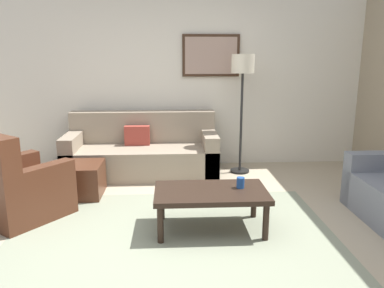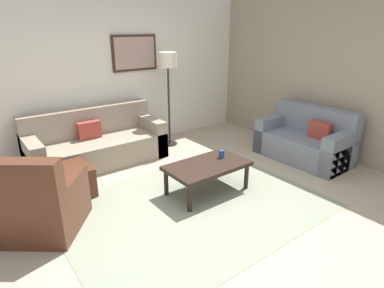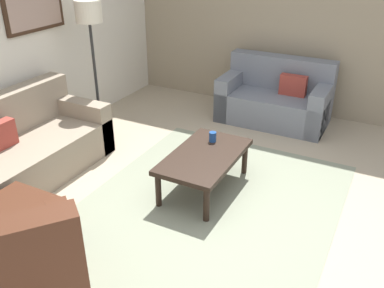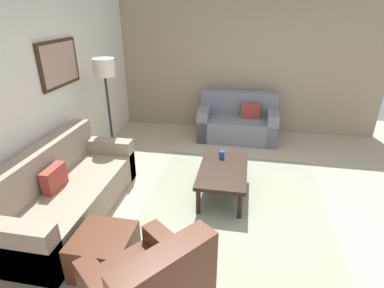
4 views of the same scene
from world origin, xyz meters
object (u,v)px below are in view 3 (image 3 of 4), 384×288
at_px(couch_main, 10,156).
at_px(lamp_standing, 90,26).
at_px(armchair_leather, 23,281).
at_px(framed_artwork, 33,4).
at_px(couch_loveseat, 276,100).
at_px(ottoman, 18,224).
at_px(cup, 213,137).
at_px(coffee_table, 205,158).

bearing_deg(couch_main, lamp_standing, -1.68).
height_order(armchair_leather, framed_artwork, framed_artwork).
bearing_deg(couch_main, couch_loveseat, -34.80).
xyz_separation_m(ottoman, cup, (1.82, -0.98, 0.26)).
bearing_deg(cup, armchair_leather, 171.88).
bearing_deg(cup, couch_main, 120.55).
bearing_deg(coffee_table, framed_artwork, 84.36).
bearing_deg(coffee_table, ottoman, 145.75).
relative_size(couch_loveseat, cup, 13.82).
xyz_separation_m(couch_main, framed_artwork, (1.03, 0.41, 1.39)).
relative_size(armchair_leather, coffee_table, 1.02).
height_order(couch_loveseat, ottoman, couch_loveseat).
height_order(couch_loveseat, coffee_table, couch_loveseat).
bearing_deg(framed_artwork, coffee_table, -95.64).
bearing_deg(cup, coffee_table, -170.35).
bearing_deg(framed_artwork, lamp_standing, -48.38).
distance_m(ottoman, framed_artwork, 2.63).
height_order(armchair_leather, ottoman, armchair_leather).
height_order(couch_main, armchair_leather, armchair_leather).
relative_size(ottoman, lamp_standing, 0.33).
relative_size(couch_main, armchair_leather, 1.90).
relative_size(cup, lamp_standing, 0.06).
xyz_separation_m(couch_loveseat, framed_artwork, (-1.87, 2.43, 1.38)).
distance_m(armchair_leather, lamp_standing, 3.24).
distance_m(lamp_standing, framed_artwork, 0.67).
bearing_deg(couch_loveseat, armchair_leather, 173.28).
height_order(couch_main, framed_artwork, framed_artwork).
distance_m(couch_main, framed_artwork, 1.78).
distance_m(couch_loveseat, coffee_table, 2.11).
bearing_deg(couch_loveseat, framed_artwork, 127.64).
bearing_deg(armchair_leather, cup, -8.12).
height_order(couch_main, lamp_standing, lamp_standing).
xyz_separation_m(ottoman, lamp_standing, (2.15, 0.84, 1.21)).
relative_size(armchair_leather, framed_artwork, 1.31).
bearing_deg(cup, couch_loveseat, -4.89).
bearing_deg(couch_main, cup, -59.45).
distance_m(couch_main, armchair_leather, 1.96).
bearing_deg(lamp_standing, cup, -100.34).
xyz_separation_m(couch_loveseat, lamp_standing, (-1.47, 1.98, 1.11)).
bearing_deg(couch_loveseat, lamp_standing, 126.66).
bearing_deg(coffee_table, armchair_leather, 169.30).
relative_size(coffee_table, lamp_standing, 0.64).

